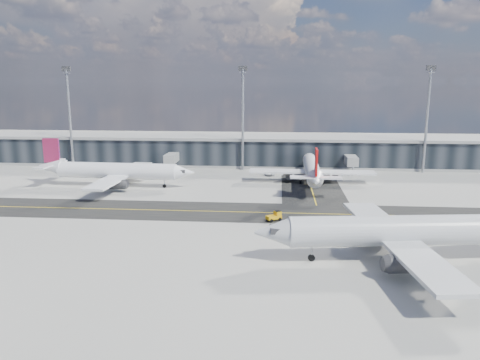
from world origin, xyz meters
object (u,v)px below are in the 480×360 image
(service_van, at_px, (271,172))
(airliner_redtail, at_px, (312,170))
(airliner_near, at_px, (409,231))
(airliner_af, at_px, (115,171))
(baggage_tug, at_px, (275,216))

(service_van, bearing_deg, airliner_redtail, -38.49)
(airliner_redtail, distance_m, airliner_near, 50.39)
(airliner_af, height_order, airliner_near, airliner_near)
(airliner_af, height_order, service_van, airliner_af)
(service_van, bearing_deg, airliner_near, -64.08)
(airliner_redtail, relative_size, baggage_tug, 12.09)
(airliner_af, relative_size, service_van, 7.11)
(airliner_af, xyz_separation_m, service_van, (36.95, 17.26, -3.02))
(airliner_af, xyz_separation_m, baggage_tug, (38.45, -25.15, -2.90))
(baggage_tug, bearing_deg, airliner_near, 13.07)
(airliner_redtail, relative_size, airliner_near, 0.84)
(airliner_af, bearing_deg, airliner_near, 55.83)
(airliner_af, relative_size, airliner_near, 0.89)
(airliner_near, relative_size, baggage_tug, 14.38)
(airliner_redtail, bearing_deg, service_van, 135.25)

